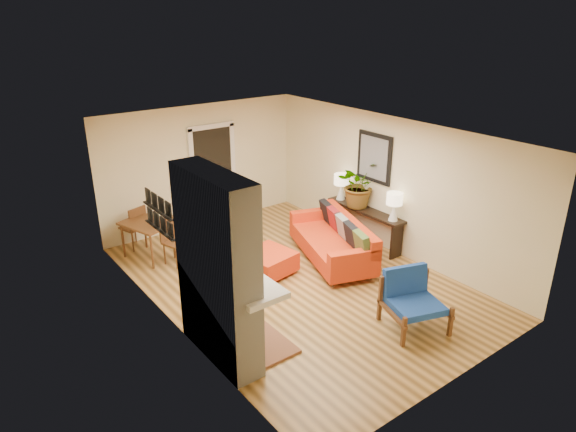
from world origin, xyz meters
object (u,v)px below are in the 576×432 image
object	(u,v)px
houseplant	(358,184)
ottoman	(268,261)
lamp_near	(394,203)
sofa	(336,240)
dining_table	(150,229)
console_table	(365,216)
blue_chair	(411,297)
lamp_far	(341,184)

from	to	relation	value
houseplant	ottoman	bearing A→B (deg)	-176.69
ottoman	lamp_near	bearing A→B (deg)	-19.70
houseplant	sofa	bearing A→B (deg)	-155.89
ottoman	dining_table	bearing A→B (deg)	126.08
console_table	lamp_near	world-z (taller)	lamp_near
blue_chair	console_table	distance (m)	2.89
dining_table	lamp_near	size ratio (longest dim) A/B	3.07
houseplant	lamp_far	bearing A→B (deg)	88.85
dining_table	console_table	bearing A→B (deg)	-28.52
console_table	houseplant	distance (m)	0.65
ottoman	blue_chair	distance (m)	2.69
dining_table	lamp_far	bearing A→B (deg)	-19.05
dining_table	houseplant	size ratio (longest dim) A/B	1.77
sofa	dining_table	xyz separation A→B (m)	(-2.72, 2.17, 0.19)
sofa	blue_chair	distance (m)	2.35
sofa	console_table	xyz separation A→B (m)	(0.94, 0.19, 0.20)
blue_chair	houseplant	world-z (taller)	houseplant
lamp_near	lamp_far	distance (m)	1.45
blue_chair	console_table	size ratio (longest dim) A/B	0.55
dining_table	houseplant	world-z (taller)	houseplant
console_table	lamp_near	distance (m)	0.87
ottoman	dining_table	xyz separation A→B (m)	(-1.38, 1.89, 0.34)
dining_table	lamp_far	world-z (taller)	lamp_far
blue_chair	lamp_near	xyz separation A→B (m)	(1.50, 1.75, 0.60)
houseplant	blue_chair	bearing A→B (deg)	-118.88
console_table	lamp_far	xyz separation A→B (m)	(0.00, 0.72, 0.49)
ottoman	lamp_far	size ratio (longest dim) A/B	1.69
blue_chair	lamp_near	distance (m)	2.38
blue_chair	lamp_near	bearing A→B (deg)	49.46
dining_table	sofa	bearing A→B (deg)	-38.66
lamp_near	sofa	bearing A→B (deg)	150.38
dining_table	lamp_far	distance (m)	3.90
houseplant	dining_table	bearing A→B (deg)	154.21
ottoman	console_table	bearing A→B (deg)	-2.36
blue_chair	dining_table	size ratio (longest dim) A/B	0.62
ottoman	sofa	bearing A→B (deg)	-11.93
blue_chair	ottoman	bearing A→B (deg)	106.85
lamp_far	houseplant	size ratio (longest dim) A/B	0.58
sofa	ottoman	distance (m)	1.38
blue_chair	lamp_near	size ratio (longest dim) A/B	1.90
sofa	console_table	distance (m)	0.97
dining_table	lamp_near	world-z (taller)	lamp_near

